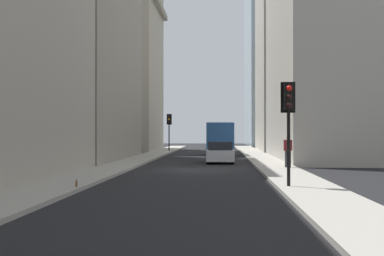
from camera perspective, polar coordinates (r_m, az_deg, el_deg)
The scene contains 13 objects.
ground_plane at distance 28.24m, azimuth 0.28°, elevation -4.62°, with size 135.00×135.00×0.00m, color black.
sidewalk_right at distance 28.81m, azimuth -8.72°, elevation -4.39°, with size 90.00×2.20×0.14m, color #A8A399.
sidewalk_left at distance 28.37m, azimuth 9.43°, elevation -4.45°, with size 90.00×2.20×0.14m, color #A8A399.
building_left_midfar at distance 40.88m, azimuth 16.36°, elevation 10.81°, with size 17.67×10.50×20.04m.
building_left_far at distance 58.71m, azimuth 12.36°, elevation 12.82°, with size 12.52×10.50×31.04m.
building_right_midfar at distance 40.18m, azimuth -14.58°, elevation 11.02°, with size 16.91×10.50×20.06m.
building_right_far at distance 58.92m, azimuth -8.71°, elevation 6.90°, with size 12.94×10.50×19.18m.
delivery_truck at distance 44.98m, azimuth 3.13°, elevation -1.22°, with size 6.46×2.25×2.84m.
sedan_silver at distance 34.64m, azimuth 3.13°, elevation -2.75°, with size 4.30×1.78×1.42m.
traffic_light_foreground at distance 18.64m, azimuth 10.56°, elevation 2.03°, with size 0.43×0.52×3.70m.
traffic_light_midblock at distance 53.74m, azimuth -2.53°, elevation 0.47°, with size 0.43×0.52×3.81m.
pedestrian at distance 28.64m, azimuth 10.49°, elevation -2.36°, with size 0.26×0.44×1.75m.
discarded_bottle at distance 18.54m, azimuth -12.57°, elevation -6.00°, with size 0.07×0.07×0.27m.
Camera 1 is at (-28.13, -1.39, 2.04)m, focal length 48.57 mm.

